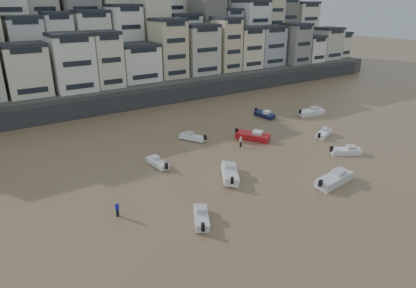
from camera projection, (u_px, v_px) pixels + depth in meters
harbor_wall at (149, 98)px, 80.35m from camera, size 140.00×3.00×3.50m
hillside at (103, 31)px, 109.54m from camera, size 141.04×66.00×50.00m
boat_a at (334, 177)px, 46.17m from camera, size 6.63×2.84×1.75m
boat_b at (346, 150)px, 55.24m from camera, size 4.83×3.85×1.29m
boat_c at (230, 172)px, 47.71m from camera, size 5.01×6.35×1.69m
boat_d at (324, 133)px, 62.43m from camera, size 5.00×3.17×1.30m
boat_e at (253, 135)px, 60.83m from camera, size 4.71×6.26×1.65m
boat_f at (158, 162)px, 51.29m from camera, size 1.94×4.71×1.25m
boat_g at (311, 111)px, 73.90m from camera, size 6.13×2.95×1.61m
boat_h at (193, 136)px, 60.76m from camera, size 3.67×5.03×1.32m
boat_i at (264, 114)px, 72.70m from camera, size 1.99×5.10×1.36m
boat_j at (201, 216)px, 38.35m from camera, size 3.72×4.99×1.32m
person_blue at (117, 209)px, 39.21m from camera, size 0.44×0.44×1.74m
person_pink at (241, 142)px, 57.93m from camera, size 0.44×0.44×1.74m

